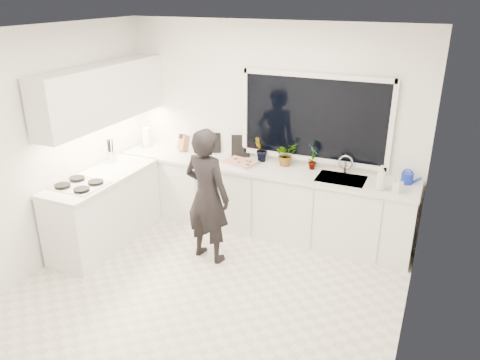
% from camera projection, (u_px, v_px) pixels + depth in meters
% --- Properties ---
extents(floor, '(4.00, 3.50, 0.02)m').
position_uv_depth(floor, '(211.00, 287.00, 5.16)').
color(floor, beige).
rests_on(floor, ground).
extents(wall_back, '(4.00, 0.02, 2.70)m').
position_uv_depth(wall_back, '(270.00, 128.00, 6.13)').
color(wall_back, white).
rests_on(wall_back, ground).
extents(wall_left, '(0.02, 3.50, 2.70)m').
position_uv_depth(wall_left, '(53.00, 147.00, 5.40)').
color(wall_left, white).
rests_on(wall_left, ground).
extents(wall_right, '(0.02, 3.50, 2.70)m').
position_uv_depth(wall_right, '(421.00, 208.00, 3.89)').
color(wall_right, white).
rests_on(wall_right, ground).
extents(ceiling, '(4.00, 3.50, 0.02)m').
position_uv_depth(ceiling, '(203.00, 29.00, 4.12)').
color(ceiling, white).
rests_on(ceiling, wall_back).
extents(window, '(1.80, 0.02, 1.00)m').
position_uv_depth(window, '(314.00, 118.00, 5.80)').
color(window, black).
rests_on(window, wall_back).
extents(base_cabinets_back, '(3.92, 0.58, 0.88)m').
position_uv_depth(base_cabinets_back, '(260.00, 200.00, 6.21)').
color(base_cabinets_back, white).
rests_on(base_cabinets_back, floor).
extents(base_cabinets_left, '(0.58, 1.60, 0.88)m').
position_uv_depth(base_cabinets_left, '(105.00, 211.00, 5.91)').
color(base_cabinets_left, white).
rests_on(base_cabinets_left, floor).
extents(countertop_back, '(3.94, 0.62, 0.04)m').
position_uv_depth(countertop_back, '(260.00, 168.00, 6.03)').
color(countertop_back, silver).
rests_on(countertop_back, base_cabinets_back).
extents(countertop_left, '(0.62, 1.60, 0.04)m').
position_uv_depth(countertop_left, '(101.00, 177.00, 5.73)').
color(countertop_left, silver).
rests_on(countertop_left, base_cabinets_left).
extents(upper_cabinets, '(0.34, 2.10, 0.70)m').
position_uv_depth(upper_cabinets, '(103.00, 94.00, 5.71)').
color(upper_cabinets, white).
rests_on(upper_cabinets, wall_left).
extents(sink, '(0.58, 0.42, 0.14)m').
position_uv_depth(sink, '(341.00, 182.00, 5.66)').
color(sink, silver).
rests_on(sink, countertop_back).
extents(faucet, '(0.03, 0.03, 0.22)m').
position_uv_depth(faucet, '(345.00, 165.00, 5.76)').
color(faucet, silver).
rests_on(faucet, countertop_back).
extents(stovetop, '(0.56, 0.48, 0.03)m').
position_uv_depth(stovetop, '(79.00, 184.00, 5.43)').
color(stovetop, black).
rests_on(stovetop, countertop_left).
extents(person, '(0.65, 0.49, 1.63)m').
position_uv_depth(person, '(207.00, 196.00, 5.42)').
color(person, black).
rests_on(person, floor).
extents(pizza_tray, '(0.51, 0.43, 0.03)m').
position_uv_depth(pizza_tray, '(240.00, 163.00, 6.10)').
color(pizza_tray, silver).
rests_on(pizza_tray, countertop_back).
extents(pizza, '(0.47, 0.38, 0.01)m').
position_uv_depth(pizza, '(240.00, 162.00, 6.10)').
color(pizza, red).
rests_on(pizza, pizza_tray).
extents(watering_can, '(0.16, 0.16, 0.13)m').
position_uv_depth(watering_can, '(407.00, 178.00, 5.47)').
color(watering_can, '#1226AC').
rests_on(watering_can, countertop_back).
extents(paper_towel_roll, '(0.13, 0.13, 0.26)m').
position_uv_depth(paper_towel_roll, '(146.00, 138.00, 6.74)').
color(paper_towel_roll, white).
rests_on(paper_towel_roll, countertop_back).
extents(knife_block, '(0.16, 0.14, 0.22)m').
position_uv_depth(knife_block, '(183.00, 143.00, 6.56)').
color(knife_block, brown).
rests_on(knife_block, countertop_back).
extents(utensil_crock, '(0.16, 0.16, 0.16)m').
position_uv_depth(utensil_crock, '(111.00, 156.00, 6.14)').
color(utensil_crock, '#BCBCC1').
rests_on(utensil_crock, countertop_left).
extents(picture_frame_large, '(0.21, 0.11, 0.28)m').
position_uv_depth(picture_frame_large, '(213.00, 143.00, 6.48)').
color(picture_frame_large, black).
rests_on(picture_frame_large, countertop_back).
extents(picture_frame_small, '(0.24, 0.11, 0.30)m').
position_uv_depth(picture_frame_small, '(241.00, 146.00, 6.32)').
color(picture_frame_small, black).
rests_on(picture_frame_small, countertop_back).
extents(herb_plants, '(0.89, 0.36, 0.33)m').
position_uv_depth(herb_plants, '(284.00, 154.00, 6.01)').
color(herb_plants, '#26662D').
rests_on(herb_plants, countertop_back).
extents(soap_bottles, '(0.32, 0.15, 0.29)m').
position_uv_depth(soap_bottles, '(386.00, 180.00, 5.26)').
color(soap_bottles, '#D8BF66').
rests_on(soap_bottles, countertop_back).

